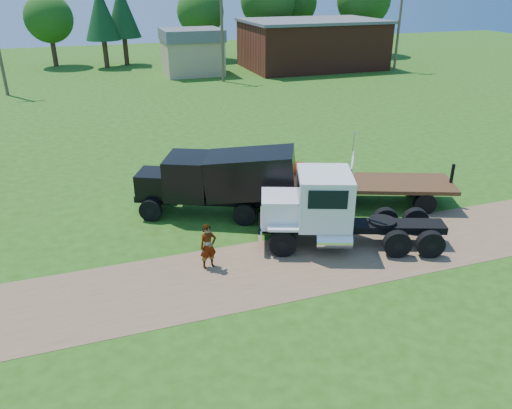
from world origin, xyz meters
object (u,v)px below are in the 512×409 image
object	(u,v)px
white_semi_tractor	(325,209)
black_dump_truck	(222,179)
orange_pickup	(302,178)
spectator_a	(208,246)
flatbed_trailer	(367,186)

from	to	relation	value
white_semi_tractor	black_dump_truck	size ratio (longest dim) A/B	1.04
orange_pickup	spectator_a	xyz separation A→B (m)	(-6.03, -5.43, 0.17)
black_dump_truck	spectator_a	xyz separation A→B (m)	(-1.66, -4.14, -0.83)
orange_pickup	flatbed_trailer	world-z (taller)	flatbed_trailer
black_dump_truck	orange_pickup	xyz separation A→B (m)	(4.37, 1.28, -1.00)
black_dump_truck	flatbed_trailer	bearing A→B (deg)	16.01
white_semi_tractor	flatbed_trailer	world-z (taller)	white_semi_tractor
white_semi_tractor	orange_pickup	bearing A→B (deg)	95.73
white_semi_tractor	spectator_a	world-z (taller)	white_semi_tractor
spectator_a	white_semi_tractor	bearing A→B (deg)	-5.50
black_dump_truck	orange_pickup	world-z (taller)	black_dump_truck
flatbed_trailer	spectator_a	size ratio (longest dim) A/B	4.71
black_dump_truck	spectator_a	distance (m)	4.54
flatbed_trailer	orange_pickup	bearing A→B (deg)	155.30
black_dump_truck	orange_pickup	size ratio (longest dim) A/B	1.43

